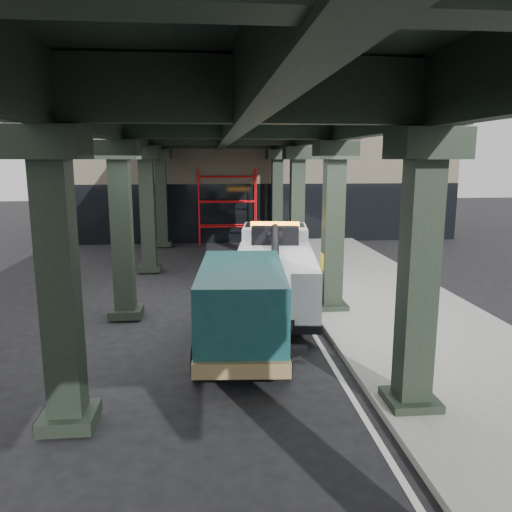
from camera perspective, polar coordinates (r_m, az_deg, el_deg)
ground at (r=12.92m, az=-0.74°, el=-9.40°), size 90.00×90.00×0.00m
sidewalk at (r=15.73m, az=15.29°, el=-5.75°), size 5.00×40.00×0.15m
lane_stripe at (r=15.01m, az=5.15°, el=-6.48°), size 0.12×38.00×0.01m
viaduct at (r=14.11m, az=-3.16°, el=14.87°), size 7.40×32.00×6.40m
building at (r=32.21m, az=-0.10°, el=10.10°), size 22.00×10.00×8.00m
scaffolding at (r=26.84m, az=-3.31°, el=5.85°), size 3.08×0.88×4.00m
tow_truck at (r=15.52m, az=2.17°, el=-1.15°), size 3.08×7.94×2.54m
towed_van at (r=11.90m, az=-1.64°, el=-5.49°), size 2.38×5.29×2.10m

